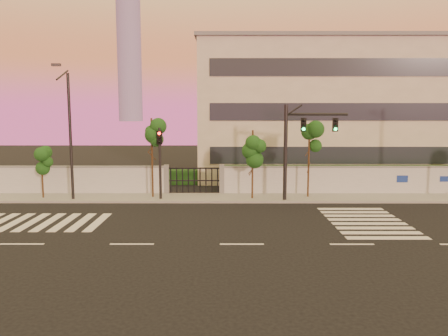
% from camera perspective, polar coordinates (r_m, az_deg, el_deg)
% --- Properties ---
extents(ground, '(120.00, 120.00, 0.00)m').
position_cam_1_polar(ground, '(20.12, 2.35, -9.93)').
color(ground, black).
rests_on(ground, ground).
extents(sidewalk, '(60.00, 3.00, 0.15)m').
position_cam_1_polar(sidewalk, '(30.29, 1.59, -3.91)').
color(sidewalk, gray).
rests_on(sidewalk, ground).
extents(perimeter_wall, '(60.00, 0.36, 2.20)m').
position_cam_1_polar(perimeter_wall, '(31.60, 1.71, -1.62)').
color(perimeter_wall, '#AAADB1').
rests_on(perimeter_wall, ground).
extents(hedge_row, '(41.00, 4.25, 1.80)m').
position_cam_1_polar(hedge_row, '(34.39, 3.36, -1.32)').
color(hedge_row, '#103616').
rests_on(hedge_row, ground).
extents(institutional_building, '(24.40, 12.40, 12.25)m').
position_cam_1_polar(institutional_building, '(42.34, 13.59, 7.35)').
color(institutional_building, '#BDB6A0').
rests_on(institutional_building, ground).
extents(distant_skyscraper, '(16.00, 16.00, 118.00)m').
position_cam_1_polar(distant_skyscraper, '(311.11, -12.36, 17.48)').
color(distant_skyscraper, slate).
rests_on(distant_skyscraper, ground).
extents(road_markings, '(57.00, 7.62, 0.02)m').
position_cam_1_polar(road_markings, '(23.73, -1.85, -7.23)').
color(road_markings, silver).
rests_on(road_markings, ground).
extents(street_tree_b, '(1.36, 1.09, 3.52)m').
position_cam_1_polar(street_tree_b, '(32.14, -22.69, 0.71)').
color(street_tree_b, '#382314').
rests_on(street_tree_b, ground).
extents(street_tree_c, '(1.49, 1.19, 5.57)m').
position_cam_1_polar(street_tree_c, '(30.24, -9.37, 3.65)').
color(street_tree_c, '#382314').
rests_on(street_tree_c, ground).
extents(street_tree_d, '(1.53, 1.22, 4.77)m').
position_cam_1_polar(street_tree_d, '(29.43, 3.80, 2.51)').
color(street_tree_d, '#382314').
rests_on(street_tree_d, ground).
extents(street_tree_e, '(1.49, 1.19, 5.13)m').
position_cam_1_polar(street_tree_e, '(30.45, 11.09, 3.04)').
color(street_tree_e, '#382314').
rests_on(street_tree_e, ground).
extents(traffic_signal_main, '(4.05, 1.03, 6.45)m').
position_cam_1_polar(traffic_signal_main, '(29.14, 9.64, 3.49)').
color(traffic_signal_main, black).
rests_on(traffic_signal_main, ground).
extents(traffic_signal_secondary, '(0.38, 0.36, 4.95)m').
position_cam_1_polar(traffic_signal_secondary, '(29.49, -8.38, 1.73)').
color(traffic_signal_secondary, black).
rests_on(traffic_signal_secondary, ground).
extents(streetlight_west, '(0.53, 2.14, 8.91)m').
position_cam_1_polar(streetlight_west, '(30.60, -19.57, 4.72)').
color(streetlight_west, black).
rests_on(streetlight_west, ground).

